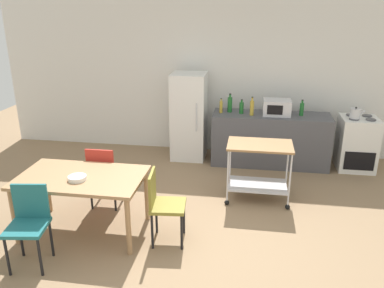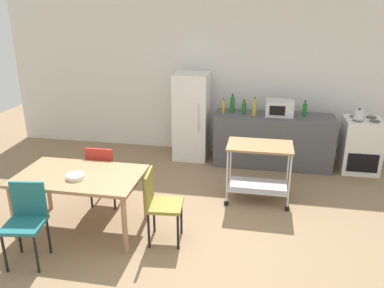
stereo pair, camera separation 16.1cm
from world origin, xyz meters
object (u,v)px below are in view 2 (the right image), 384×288
object	(u,v)px
stove_oven	(360,145)
kitchen_cart	(259,163)
chair_red	(104,171)
microwave	(279,108)
chair_teal	(26,218)
bottle_soy_sauce	(244,108)
bottle_wine	(254,108)
chair_olive	(159,201)
bottle_hot_sauce	(223,107)
bottle_sesame_oil	(305,110)
dining_table	(80,181)
fruit_bowl	(75,177)
kettle	(359,115)
bottle_soda	(232,105)
refrigerator	(192,116)

from	to	relation	value
stove_oven	kitchen_cart	size ratio (longest dim) A/B	1.01
chair_red	microwave	bearing A→B (deg)	-141.18
chair_teal	bottle_soy_sauce	distance (m)	3.92
kitchen_cart	stove_oven	bearing A→B (deg)	40.46
chair_red	kitchen_cart	size ratio (longest dim) A/B	0.98
bottle_soy_sauce	bottle_wine	world-z (taller)	bottle_wine
chair_olive	bottle_hot_sauce	bearing A→B (deg)	-15.19
chair_red	bottle_sesame_oil	bearing A→B (deg)	-145.22
dining_table	bottle_wine	bearing A→B (deg)	51.55
bottle_wine	dining_table	bearing A→B (deg)	-128.45
kitchen_cart	fruit_bowl	bearing A→B (deg)	-148.25
fruit_bowl	kettle	size ratio (longest dim) A/B	0.89
kitchen_cart	bottle_hot_sauce	bearing A→B (deg)	115.92
chair_olive	chair_teal	xyz separation A→B (m)	(-1.32, -0.62, 0.00)
kitchen_cart	bottle_sesame_oil	size ratio (longest dim) A/B	3.34
stove_oven	fruit_bowl	world-z (taller)	stove_oven
chair_olive	kettle	distance (m)	3.71
kitchen_cart	kettle	bearing A→B (deg)	40.52
kitchen_cart	bottle_sesame_oil	distance (m)	1.63
bottle_soy_sauce	bottle_wine	distance (m)	0.20
chair_red	fruit_bowl	bearing A→B (deg)	88.18
kitchen_cart	bottle_hot_sauce	xyz separation A→B (m)	(-0.67, 1.37, 0.44)
bottle_soda	bottle_soy_sauce	xyz separation A→B (m)	(0.20, -0.06, -0.03)
dining_table	kettle	size ratio (longest dim) A/B	6.26
bottle_soda	bottle_sesame_oil	bearing A→B (deg)	-1.86
bottle_soda	fruit_bowl	bearing A→B (deg)	-119.96
kettle	bottle_wine	bearing A→B (deg)	-179.73
chair_olive	bottle_hot_sauce	size ratio (longest dim) A/B	3.48
bottle_sesame_oil	kettle	bearing A→B (deg)	-6.80
bottle_hot_sauce	microwave	size ratio (longest dim) A/B	0.56
chair_teal	kitchen_cart	size ratio (longest dim) A/B	0.98
dining_table	kitchen_cart	size ratio (longest dim) A/B	1.65
microwave	kettle	bearing A→B (deg)	-3.31
stove_oven	fruit_bowl	distance (m)	4.65
stove_oven	bottle_soda	distance (m)	2.25
kitchen_cart	bottle_soy_sauce	size ratio (longest dim) A/B	3.67
kitchen_cart	fruit_bowl	world-z (taller)	kitchen_cart
bottle_hot_sauce	microwave	world-z (taller)	microwave
refrigerator	bottle_soy_sauce	bearing A→B (deg)	-6.31
chair_red	bottle_hot_sauce	xyz separation A→B (m)	(1.42, 1.92, 0.49)
chair_teal	fruit_bowl	world-z (taller)	chair_teal
fruit_bowl	refrigerator	bearing A→B (deg)	72.87
chair_teal	chair_red	xyz separation A→B (m)	(0.34, 1.33, 0.00)
refrigerator	bottle_wine	xyz separation A→B (m)	(1.11, -0.19, 0.26)
bottle_hot_sauce	kettle	distance (m)	2.20
chair_olive	chair_teal	world-z (taller)	same
chair_teal	fruit_bowl	size ratio (longest dim) A/B	4.16
chair_red	stove_oven	distance (m)	4.23
refrigerator	bottle_soy_sauce	size ratio (longest dim) A/B	6.25
kitchen_cart	microwave	bearing A→B (deg)	78.64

